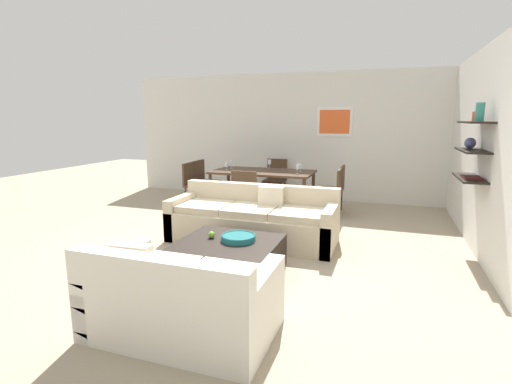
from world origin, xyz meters
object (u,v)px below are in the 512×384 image
at_px(wine_glass_left_far, 231,163).
at_px(wine_glass_right_far, 300,166).
at_px(sofa_beige, 253,221).
at_px(dining_chair_right_far, 336,186).
at_px(dining_chair_head, 276,177).
at_px(wine_glass_left_near, 226,165).
at_px(coffee_table, 228,258).
at_px(decorative_bowl, 238,237).
at_px(wine_glass_right_near, 297,167).
at_px(dining_chair_foot, 246,192).
at_px(dining_chair_left_near, 194,181).
at_px(dining_table, 263,174).
at_px(dining_chair_right_near, 332,190).
at_px(wine_glass_head, 269,162).
at_px(loveseat_white, 181,300).
at_px(apple_on_coffee_table, 212,235).
at_px(dining_chair_left_far, 204,178).

distance_m(wine_glass_left_far, wine_glass_right_far, 1.42).
relative_size(sofa_beige, dining_chair_right_far, 2.70).
xyz_separation_m(dining_chair_head, wine_glass_left_far, (-0.71, -0.78, 0.36)).
xyz_separation_m(wine_glass_right_far, wine_glass_left_near, (-1.42, -0.25, -0.02)).
height_order(coffee_table, decorative_bowl, decorative_bowl).
distance_m(sofa_beige, wine_glass_right_near, 1.89).
height_order(dining_chair_foot, dining_chair_left_near, same).
xyz_separation_m(dining_table, dining_chair_right_far, (1.37, 0.22, -0.18)).
xyz_separation_m(coffee_table, wine_glass_right_far, (0.10, 3.25, 0.68)).
height_order(dining_table, dining_chair_right_near, dining_chair_right_near).
distance_m(dining_table, dining_chair_right_near, 1.40).
bearing_deg(dining_chair_right_far, dining_table, -170.71).
relative_size(dining_chair_right_near, dining_chair_left_near, 1.00).
xyz_separation_m(wine_glass_left_far, wine_glass_head, (0.71, 0.32, 0.01)).
relative_size(sofa_beige, dining_table, 1.23).
bearing_deg(wine_glass_left_near, dining_chair_right_near, -2.78).
bearing_deg(sofa_beige, dining_chair_foot, 115.57).
height_order(loveseat_white, dining_chair_right_far, dining_chair_right_far).
distance_m(apple_on_coffee_table, dining_table, 3.11).
bearing_deg(wine_glass_right_near, dining_chair_left_far, 170.50).
distance_m(dining_chair_head, wine_glass_left_far, 1.11).
bearing_deg(dining_chair_foot, dining_chair_right_near, 26.39).
bearing_deg(dining_chair_left_near, apple_on_coffee_table, -58.36).
bearing_deg(dining_chair_left_near, wine_glass_left_far, 27.62).
xyz_separation_m(dining_chair_right_far, dining_chair_left_far, (-2.75, 0.00, 0.00)).
height_order(dining_chair_right_far, dining_chair_right_near, same).
relative_size(dining_chair_foot, wine_glass_head, 5.02).
height_order(decorative_bowl, dining_chair_left_far, dining_chair_left_far).
height_order(wine_glass_left_far, wine_glass_head, wine_glass_head).
xyz_separation_m(dining_chair_left_far, wine_glass_head, (1.37, 0.21, 0.37)).
height_order(dining_chair_left_near, wine_glass_head, wine_glass_head).
bearing_deg(wine_glass_head, dining_chair_left_near, -154.19).
distance_m(dining_table, wine_glass_head, 0.48).
distance_m(dining_chair_right_far, dining_chair_head, 1.53).
bearing_deg(wine_glass_head, wine_glass_right_near, -38.51).
height_order(dining_chair_head, wine_glass_left_far, wine_glass_left_far).
relative_size(dining_chair_right_near, dining_chair_foot, 1.00).
distance_m(loveseat_white, dining_chair_head, 5.36).
height_order(decorative_bowl, wine_glass_right_far, wine_glass_right_far).
bearing_deg(decorative_bowl, wine_glass_head, 101.46).
distance_m(dining_chair_head, dining_chair_left_near, 1.78).
xyz_separation_m(dining_chair_right_near, wine_glass_left_near, (-2.08, 0.10, 0.34)).
height_order(dining_chair_right_far, wine_glass_head, wine_glass_head).
relative_size(loveseat_white, dining_chair_left_near, 1.68).
bearing_deg(dining_chair_left_near, wine_glass_left_near, 8.64).
bearing_deg(wine_glass_head, sofa_beige, -78.43).
xyz_separation_m(dining_chair_head, wine_glass_head, (-0.00, -0.47, 0.37)).
bearing_deg(dining_chair_right_far, wine_glass_right_near, -152.38).
height_order(dining_table, dining_chair_head, dining_chair_head).
distance_m(loveseat_white, wine_glass_right_near, 4.31).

